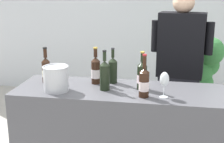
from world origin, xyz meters
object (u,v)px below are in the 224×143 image
wine_bottle_5 (105,75)px  wine_glass (164,80)px  wine_bottle_3 (113,69)px  wine_bottle_4 (96,70)px  potted_shrub (196,72)px  ice_bucket (56,78)px  person_server (179,79)px  wine_bottle_0 (142,75)px  wine_bottle_2 (144,83)px  wine_bottle_1 (46,70)px

wine_bottle_5 → wine_glass: bearing=-11.7°
wine_bottle_3 → wine_bottle_5: bearing=-99.2°
wine_bottle_4 → potted_shrub: 1.40m
potted_shrub → ice_bucket: bearing=-134.6°
potted_shrub → person_server: bearing=-115.5°
wine_bottle_0 → person_server: 0.75m
wine_bottle_4 → person_server: bearing=36.5°
wine_bottle_2 → potted_shrub: size_ratio=0.27×
wine_bottle_2 → person_server: bearing=69.8°
wine_bottle_5 → person_server: bearing=48.3°
wine_bottle_3 → person_server: (0.60, 0.51, -0.21)m
wine_glass → ice_bucket: (-0.87, 0.01, -0.03)m
wine_bottle_3 → wine_bottle_5: wine_bottle_5 is taller
wine_bottle_3 → wine_bottle_4: 0.15m
wine_bottle_0 → wine_bottle_4: bearing=167.9°
wine_bottle_0 → wine_bottle_1: same height
ice_bucket → person_server: 1.31m
wine_bottle_0 → wine_bottle_4: 0.42m
wine_bottle_4 → person_server: 0.95m
wine_bottle_2 → wine_bottle_4: 0.52m
wine_bottle_3 → ice_bucket: bearing=-145.0°
wine_bottle_3 → wine_bottle_4: size_ratio=0.98×
potted_shrub → wine_bottle_2: bearing=-112.1°
wine_glass → potted_shrub: size_ratio=0.16×
wine_bottle_0 → wine_glass: wine_bottle_0 is taller
wine_bottle_4 → wine_bottle_1: bearing=-173.6°
wine_bottle_0 → wine_bottle_5: (-0.30, -0.07, 0.01)m
wine_bottle_1 → wine_bottle_0: bearing=-2.7°
wine_glass → person_server: 0.86m
wine_bottle_0 → potted_shrub: 1.24m
wine_glass → wine_bottle_1: bearing=168.4°
person_server → ice_bucket: bearing=-141.8°
potted_shrub → wine_bottle_3: bearing=-130.5°
wine_bottle_1 → ice_bucket: wine_bottle_1 is taller
wine_bottle_1 → wine_bottle_3: wine_bottle_1 is taller
wine_bottle_4 → wine_glass: wine_bottle_4 is taller
wine_bottle_0 → wine_bottle_4: size_ratio=0.98×
wine_bottle_5 → wine_glass: 0.49m
wine_bottle_0 → wine_bottle_2: bearing=-80.8°
wine_bottle_4 → wine_bottle_5: (0.11, -0.16, 0.01)m
wine_bottle_1 → wine_glass: size_ratio=1.58×
ice_bucket → person_server: bearing=38.2°
wine_bottle_1 → wine_bottle_2: wine_bottle_2 is taller
wine_bottle_5 → person_server: person_server is taller
wine_bottle_2 → ice_bucket: bearing=178.0°
wine_bottle_3 → wine_bottle_5: 0.21m
wine_bottle_0 → wine_bottle_2: size_ratio=0.94×
wine_bottle_1 → wine_bottle_4: (0.44, 0.05, 0.00)m
wine_bottle_2 → wine_bottle_1: bearing=165.5°
potted_shrub → wine_bottle_5: bearing=-126.2°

